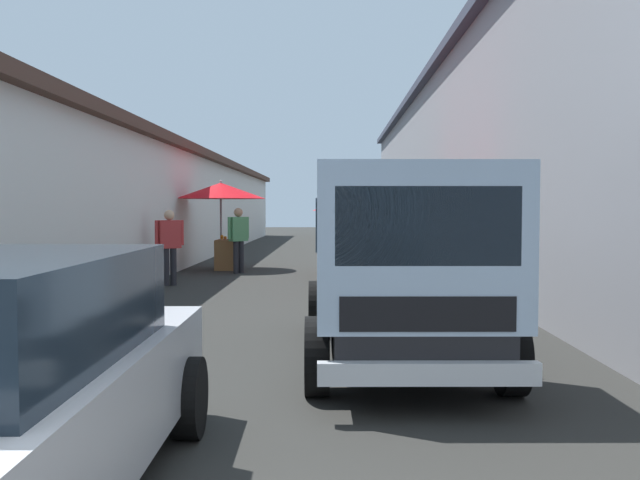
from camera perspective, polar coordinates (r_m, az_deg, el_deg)
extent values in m
plane|color=#282826|center=(15.76, -1.08, -3.53)|extent=(90.00, 90.00, 0.00)
cube|color=silver|center=(19.46, -22.01, 2.29)|extent=(49.50, 7.00, 3.28)
cube|color=#4C3328|center=(19.53, -22.10, 7.45)|extent=(49.80, 7.50, 0.24)
cube|color=gray|center=(19.06, 20.93, 5.80)|extent=(49.50, 7.00, 5.61)
cube|color=#383D4C|center=(19.45, 21.08, 14.43)|extent=(49.80, 7.50, 0.24)
cylinder|color=#9E9EA3|center=(19.28, -8.09, 1.12)|extent=(0.06, 0.06, 2.38)
cone|color=red|center=(19.28, -8.11, 4.01)|extent=(2.45, 2.45, 0.44)
sphere|color=#9E9EA3|center=(19.29, -8.11, 4.78)|extent=(0.07, 0.07, 0.07)
cube|color=olive|center=(19.31, -7.54, -1.19)|extent=(0.90, 0.60, 0.82)
sphere|color=orange|center=(19.30, -8.03, 0.16)|extent=(0.09, 0.09, 0.09)
sphere|color=orange|center=(19.53, -7.75, 0.19)|extent=(0.09, 0.09, 0.09)
sphere|color=orange|center=(19.01, -8.02, 0.28)|extent=(0.09, 0.09, 0.09)
sphere|color=orange|center=(18.98, -7.16, 0.12)|extent=(0.09, 0.09, 0.09)
cylinder|color=#9E9EA3|center=(17.38, 3.21, 0.39)|extent=(0.06, 0.06, 2.02)
cone|color=red|center=(17.37, 3.21, 3.07)|extent=(2.32, 2.32, 0.39)
sphere|color=#9E9EA3|center=(17.37, 3.22, 3.86)|extent=(0.07, 0.07, 0.07)
cube|color=olive|center=(17.28, 3.78, -1.75)|extent=(0.81, 0.62, 0.74)
sphere|color=orange|center=(17.04, 3.76, -0.41)|extent=(0.09, 0.09, 0.09)
sphere|color=orange|center=(17.49, 4.16, -0.33)|extent=(0.09, 0.09, 0.09)
sphere|color=orange|center=(16.98, 3.39, -0.42)|extent=(0.09, 0.09, 0.09)
sphere|color=orange|center=(17.35, 3.92, -0.36)|extent=(0.09, 0.09, 0.09)
sphere|color=orange|center=(17.49, 3.37, -0.33)|extent=(0.09, 0.09, 0.09)
sphere|color=orange|center=(17.13, 3.08, -0.21)|extent=(0.09, 0.09, 0.09)
cylinder|color=#9E9EA3|center=(13.83, 5.52, 0.09)|extent=(0.06, 0.06, 2.17)
cone|color=red|center=(13.82, 5.53, 3.83)|extent=(2.21, 2.21, 0.36)
sphere|color=#9E9EA3|center=(13.83, 5.54, 4.74)|extent=(0.07, 0.07, 0.07)
cube|color=brown|center=(13.83, 4.93, -2.77)|extent=(0.94, 0.56, 0.79)
sphere|color=orange|center=(13.48, 5.42, -0.81)|extent=(0.09, 0.09, 0.09)
sphere|color=orange|center=(13.90, 5.27, -0.93)|extent=(0.09, 0.09, 0.09)
sphere|color=orange|center=(14.11, 5.18, -0.88)|extent=(0.09, 0.09, 0.09)
cube|color=black|center=(6.10, -17.78, -10.26)|extent=(0.14, 1.65, 0.20)
cube|color=silver|center=(6.26, -22.91, -7.40)|extent=(0.07, 0.24, 0.14)
cube|color=silver|center=(5.91, -12.29, -7.83)|extent=(0.07, 0.24, 0.14)
cylinder|color=black|center=(5.35, -10.69, -12.55)|extent=(0.60, 0.21, 0.60)
cube|color=black|center=(8.01, 6.06, -5.98)|extent=(4.83, 1.58, 0.36)
cube|color=#ADC6E0|center=(6.30, 7.73, -0.27)|extent=(1.58, 1.79, 1.40)
cube|color=#19232D|center=(5.57, 8.80, 1.14)|extent=(0.09, 1.47, 0.63)
cube|color=#19232D|center=(6.30, 7.74, 1.32)|extent=(1.09, 1.80, 0.45)
cube|color=black|center=(5.62, 8.77, -5.97)|extent=(0.09, 1.40, 0.28)
cube|color=silver|center=(5.63, 8.86, -10.72)|extent=(0.16, 1.75, 0.18)
cube|color=gray|center=(8.88, 10.77, -2.36)|extent=(3.16, 0.13, 0.50)
cube|color=gray|center=(8.72, 0.09, -2.41)|extent=(3.16, 0.13, 0.50)
cube|color=gray|center=(10.30, 4.61, -1.64)|extent=(0.10, 1.65, 0.50)
cylinder|color=black|center=(6.61, 15.30, -9.13)|extent=(0.72, 0.24, 0.72)
cylinder|color=black|center=(6.38, -0.24, -9.47)|extent=(0.72, 0.24, 0.72)
cylinder|color=black|center=(9.56, 10.33, -5.44)|extent=(0.72, 0.24, 0.72)
cylinder|color=black|center=(9.40, -0.26, -5.53)|extent=(0.72, 0.24, 0.72)
cylinder|color=#232328|center=(18.11, -6.88, -1.42)|extent=(0.14, 0.14, 0.84)
cylinder|color=#232328|center=(18.22, -6.46, -1.39)|extent=(0.14, 0.14, 0.84)
cube|color=#4C8C59|center=(18.13, -6.68, 0.90)|extent=(0.49, 0.49, 0.63)
sphere|color=#A57A5B|center=(18.12, -6.69, 2.25)|extent=(0.23, 0.23, 0.23)
cylinder|color=#4C8C59|center=(17.95, -7.43, 0.98)|extent=(0.08, 0.08, 0.56)
cylinder|color=#4C8C59|center=(18.31, -5.95, 1.02)|extent=(0.08, 0.08, 0.56)
cylinder|color=#232328|center=(15.60, -11.89, -2.15)|extent=(0.14, 0.14, 0.82)
cylinder|color=#232328|center=(15.54, -12.46, -2.17)|extent=(0.14, 0.14, 0.82)
cube|color=#B73333|center=(15.53, -12.20, 0.46)|extent=(0.43, 0.51, 0.61)
sphere|color=tan|center=(15.52, -12.22, 2.00)|extent=(0.22, 0.22, 0.22)
cylinder|color=#B73333|center=(15.63, -11.22, 0.60)|extent=(0.08, 0.08, 0.55)
cylinder|color=#B73333|center=(15.43, -13.20, 0.55)|extent=(0.08, 0.08, 0.55)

